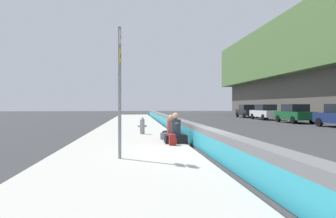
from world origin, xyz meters
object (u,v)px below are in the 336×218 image
object	(u,v)px
fire_hydrant	(142,125)
parked_car_midline	(265,112)
seated_person_rear	(171,130)
route_sign_post	(120,83)
seated_person_middle	(171,132)
backpack	(172,140)
seated_person_foreground	(176,133)
parked_car_far	(247,111)
parked_car_fourth	(295,113)

from	to	relation	value
fire_hydrant	parked_car_midline	world-z (taller)	parked_car_midline
seated_person_rear	parked_car_midline	bearing A→B (deg)	-34.15
route_sign_post	seated_person_rear	bearing A→B (deg)	-20.44
route_sign_post	fire_hydrant	world-z (taller)	route_sign_post
seated_person_middle	fire_hydrant	bearing A→B (deg)	22.61
fire_hydrant	backpack	world-z (taller)	fire_hydrant
seated_person_foreground	parked_car_far	size ratio (longest dim) A/B	0.26
seated_person_foreground	parked_car_midline	size ratio (longest dim) A/B	0.26
fire_hydrant	parked_car_fourth	distance (m)	17.88
seated_person_foreground	parked_car_far	distance (m)	30.25
seated_person_rear	parked_car_midline	xyz separation A→B (m)	(18.88, -12.81, 0.40)
seated_person_foreground	seated_person_rear	size ratio (longest dim) A/B	1.13
fire_hydrant	seated_person_foreground	xyz separation A→B (m)	(-3.89, -1.20, -0.08)
parked_car_fourth	fire_hydrant	bearing A→B (deg)	127.73
fire_hydrant	seated_person_middle	xyz separation A→B (m)	(-2.80, -1.16, -0.12)
seated_person_middle	parked_car_midline	bearing A→B (deg)	-32.87
route_sign_post	seated_person_middle	bearing A→B (deg)	-23.73
fire_hydrant	seated_person_rear	distance (m)	2.10
seated_person_foreground	parked_car_midline	xyz separation A→B (m)	(21.13, -12.90, 0.36)
parked_car_midline	parked_car_far	distance (m)	6.14
seated_person_foreground	parked_car_fourth	bearing A→B (deg)	-41.09
route_sign_post	parked_car_fourth	world-z (taller)	route_sign_post
seated_person_foreground	parked_car_midline	distance (m)	24.76
fire_hydrant	parked_car_fourth	bearing A→B (deg)	-52.27
fire_hydrant	backpack	distance (m)	4.67
parked_car_midline	backpack	bearing A→B (deg)	148.97
fire_hydrant	backpack	xyz separation A→B (m)	(-4.55, -1.00, -0.25)
parked_car_fourth	parked_car_far	world-z (taller)	same
seated_person_rear	backpack	xyz separation A→B (m)	(-2.90, 0.30, -0.13)
seated_person_rear	seated_person_foreground	bearing A→B (deg)	177.59
seated_person_foreground	backpack	bearing A→B (deg)	162.84
seated_person_middle	parked_car_midline	size ratio (longest dim) A/B	0.23
route_sign_post	seated_person_rear	world-z (taller)	route_sign_post
seated_person_middle	parked_car_fourth	xyz separation A→B (m)	(13.73, -12.97, 0.39)
parked_car_fourth	seated_person_rear	bearing A→B (deg)	134.43
parked_car_fourth	parked_car_far	bearing A→B (deg)	-0.80
fire_hydrant	seated_person_rear	world-z (taller)	seated_person_rear
seated_person_middle	parked_car_fourth	distance (m)	18.90
seated_person_foreground	parked_car_fourth	distance (m)	19.68
seated_person_foreground	parked_car_far	world-z (taller)	parked_car_far
backpack	route_sign_post	bearing A→B (deg)	146.20
seated_person_rear	parked_car_far	size ratio (longest dim) A/B	0.23
seated_person_rear	parked_car_fourth	distance (m)	17.98
seated_person_middle	parked_car_far	distance (m)	29.29
parked_car_far	parked_car_midline	bearing A→B (deg)	178.09
seated_person_rear	parked_car_midline	world-z (taller)	parked_car_midline
backpack	parked_car_midline	bearing A→B (deg)	-31.03
parked_car_midline	route_sign_post	bearing A→B (deg)	148.66
seated_person_foreground	seated_person_middle	xyz separation A→B (m)	(1.10, 0.04, -0.04)
seated_person_middle	parked_car_far	bearing A→B (deg)	-26.68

